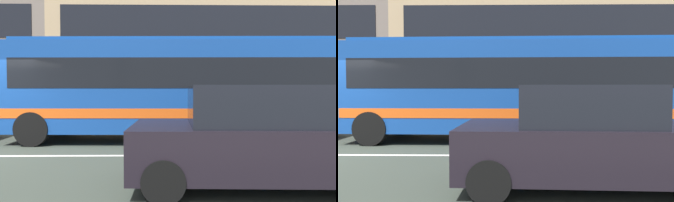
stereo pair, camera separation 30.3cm
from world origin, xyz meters
TOP-DOWN VIEW (x-y plane):
  - apartment_block_right at (9.69, 16.84)m, footprint 24.21×11.54m
  - transit_bus at (5.95, 2.35)m, footprint 11.75×2.85m
  - sedan_oncoming at (6.53, -2.35)m, footprint 4.46×2.04m

SIDE VIEW (x-z plane):
  - sedan_oncoming at x=6.53m, z-range -0.04..1.65m
  - transit_bus at x=5.95m, z-range 0.17..3.36m
  - apartment_block_right at x=9.69m, z-range 0.00..10.20m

